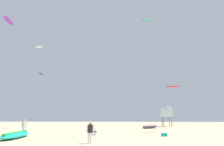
% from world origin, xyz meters
% --- Properties ---
extents(person_foreground, '(0.50, 0.36, 1.59)m').
position_xyz_m(person_foreground, '(-1.00, 3.18, 0.93)').
color(person_foreground, silver).
rests_on(person_foreground, ground).
extents(person_midground, '(0.53, 0.37, 1.63)m').
position_xyz_m(person_midground, '(-10.14, 10.45, 0.95)').
color(person_midground, silver).
rests_on(person_midground, ground).
extents(kite_grounded_near, '(3.66, 3.84, 0.49)m').
position_xyz_m(kite_grounded_near, '(6.34, 21.19, 0.24)').
color(kite_grounded_near, '#2D2D33').
rests_on(kite_grounded_near, ground).
extents(kite_grounded_mid, '(2.08, 3.66, 0.45)m').
position_xyz_m(kite_grounded_mid, '(-2.44, 14.44, 0.20)').
color(kite_grounded_mid, white).
rests_on(kite_grounded_mid, ground).
extents(kite_grounded_far, '(1.86, 4.97, 0.57)m').
position_xyz_m(kite_grounded_far, '(-8.49, 6.22, 0.28)').
color(kite_grounded_far, '#19B29E').
rests_on(kite_grounded_far, ground).
extents(lifeguard_tower, '(2.30, 2.30, 4.15)m').
position_xyz_m(lifeguard_tower, '(10.45, 25.86, 3.05)').
color(lifeguard_tower, '#8C704C').
rests_on(lifeguard_tower, ground).
extents(cooler_box, '(0.56, 0.36, 0.32)m').
position_xyz_m(cooler_box, '(-1.60, 9.03, 0.16)').
color(cooler_box, white).
rests_on(cooler_box, ground).
extents(gear_bag, '(0.56, 0.36, 0.32)m').
position_xyz_m(gear_bag, '(5.72, 8.56, 0.16)').
color(gear_bag, '#19B29E').
rests_on(gear_bag, ground).
extents(kite_aloft_1, '(3.31, 1.81, 0.68)m').
position_xyz_m(kite_aloft_1, '(8.70, 32.26, 27.50)').
color(kite_aloft_1, green).
extents(kite_aloft_2, '(1.59, 3.75, 0.49)m').
position_xyz_m(kite_aloft_2, '(-21.02, 19.68, 20.70)').
color(kite_aloft_2, purple).
extents(kite_aloft_3, '(2.22, 0.99, 0.53)m').
position_xyz_m(kite_aloft_3, '(-18.88, 28.91, 18.85)').
color(kite_aloft_3, white).
extents(kite_aloft_4, '(0.76, 2.09, 0.36)m').
position_xyz_m(kite_aloft_4, '(-13.58, 20.57, 9.79)').
color(kite_aloft_4, '#2D2D33').
extents(kite_aloft_5, '(3.69, 1.49, 0.47)m').
position_xyz_m(kite_aloft_5, '(16.26, 38.97, 10.28)').
color(kite_aloft_5, red).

